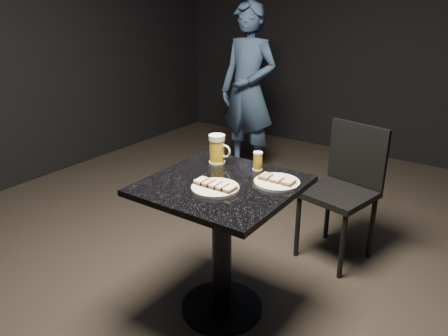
# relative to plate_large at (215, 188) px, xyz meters

# --- Properties ---
(floor) EXTENTS (6.00, 6.00, 0.00)m
(floor) POSITION_rel_plate_large_xyz_m (-0.02, 0.08, -0.76)
(floor) COLOR black
(floor) RESTS_ON ground
(plate_large) EXTENTS (0.23, 0.23, 0.01)m
(plate_large) POSITION_rel_plate_large_xyz_m (0.00, 0.00, 0.00)
(plate_large) COLOR silver
(plate_large) RESTS_ON table
(plate_small) EXTENTS (0.22, 0.22, 0.01)m
(plate_small) POSITION_rel_plate_large_xyz_m (0.21, 0.22, 0.00)
(plate_small) COLOR silver
(plate_small) RESTS_ON table
(patron) EXTENTS (0.59, 0.40, 1.57)m
(patron) POSITION_rel_plate_large_xyz_m (-1.01, 1.91, 0.03)
(patron) COLOR navy
(patron) RESTS_ON floor
(table) EXTENTS (0.70, 0.70, 0.75)m
(table) POSITION_rel_plate_large_xyz_m (-0.02, 0.08, -0.25)
(table) COLOR black
(table) RESTS_ON floor
(beer_mug) EXTENTS (0.13, 0.09, 0.16)m
(beer_mug) POSITION_rel_plate_large_xyz_m (-0.20, 0.29, 0.07)
(beer_mug) COLOR white
(beer_mug) RESTS_ON table
(beer_tumbler) EXTENTS (0.05, 0.05, 0.10)m
(beer_tumbler) POSITION_rel_plate_large_xyz_m (0.04, 0.33, 0.04)
(beer_tumbler) COLOR silver
(beer_tumbler) RESTS_ON table
(chair) EXTENTS (0.47, 0.47, 0.87)m
(chair) POSITION_rel_plate_large_xyz_m (0.29, 0.99, -0.26)
(chair) COLOR black
(chair) RESTS_ON floor
(canapes_on_plate_large) EXTENTS (0.21, 0.07, 0.02)m
(canapes_on_plate_large) POSITION_rel_plate_large_xyz_m (0.00, 0.00, 0.02)
(canapes_on_plate_large) COLOR #4C3521
(canapes_on_plate_large) RESTS_ON plate_large
(canapes_on_plate_small) EXTENTS (0.17, 0.07, 0.02)m
(canapes_on_plate_small) POSITION_rel_plate_large_xyz_m (0.21, 0.22, 0.02)
(canapes_on_plate_small) COLOR #4C3521
(canapes_on_plate_small) RESTS_ON plate_small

